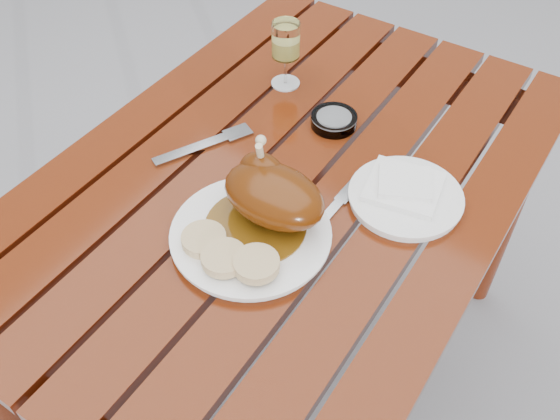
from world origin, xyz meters
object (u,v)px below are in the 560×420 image
object	(u,v)px
dinner_plate	(251,235)
side_plate	(405,198)
table	(284,291)
ashtray	(334,120)
wine_glass	(286,55)

from	to	relation	value
dinner_plate	side_plate	xyz separation A→B (m)	(0.18, 0.23, -0.00)
table	side_plate	bearing A→B (deg)	14.89
table	ashtray	size ratio (longest dim) A/B	12.71
wine_glass	side_plate	world-z (taller)	wine_glass
table	dinner_plate	world-z (taller)	dinner_plate
wine_glass	ashtray	distance (m)	0.18
table	dinner_plate	bearing A→B (deg)	-77.10
dinner_plate	ashtray	size ratio (longest dim) A/B	2.92
dinner_plate	side_plate	size ratio (longest dim) A/B	1.33
wine_glass	ashtray	xyz separation A→B (m)	(0.16, -0.07, -0.06)
table	wine_glass	size ratio (longest dim) A/B	8.12
wine_glass	ashtray	bearing A→B (deg)	-22.55
wine_glass	side_plate	distance (m)	0.42
table	dinner_plate	distance (m)	0.42
table	ashtray	world-z (taller)	ashtray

